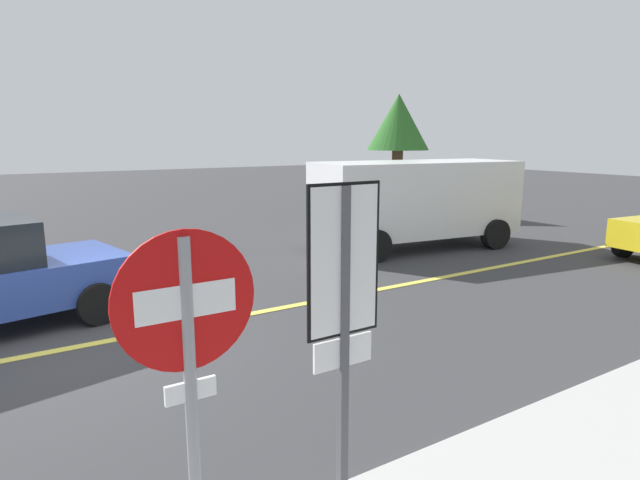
{
  "coord_description": "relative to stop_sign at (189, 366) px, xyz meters",
  "views": [
    {
      "loc": [
        -0.51,
        -7.46,
        2.79
      ],
      "look_at": [
        3.86,
        -0.49,
        1.19
      ],
      "focal_mm": 29.7,
      "sensor_mm": 36.0,
      "label": 1
    }
  ],
  "objects": [
    {
      "name": "white_van",
      "position": [
        8.33,
        7.45,
        -0.33
      ],
      "size": [
        5.41,
        2.79,
        2.2
      ],
      "color": "white",
      "rests_on": "ground_plane"
    },
    {
      "name": "lane_marking_centre",
      "position": [
        2.7,
        4.87,
        -1.59
      ],
      "size": [
        28.0,
        0.16,
        0.01
      ],
      "primitive_type": "cube",
      "color": "#E0D14C"
    },
    {
      "name": "tree_left_verge",
      "position": [
        11.95,
        12.44,
        1.66
      ],
      "size": [
        2.24,
        2.24,
        4.33
      ],
      "color": "#513823",
      "rests_on": "ground_plane"
    },
    {
      "name": "stop_sign",
      "position": [
        0.0,
        0.0,
        0.0
      ],
      "size": [
        0.76,
        0.07,
        2.34
      ],
      "color": "gray",
      "rests_on": "ground_plane"
    },
    {
      "name": "ground_plane",
      "position": [
        -0.3,
        4.87,
        -1.6
      ],
      "size": [
        80.0,
        80.0,
        0.0
      ],
      "primitive_type": "plane",
      "color": "#38383A"
    },
    {
      "name": "speed_limit_sign",
      "position": [
        1.05,
        0.09,
        0.17
      ],
      "size": [
        0.54,
        0.06,
        2.52
      ],
      "color": "#4C4C51",
      "rests_on": "ground_plane"
    }
  ]
}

